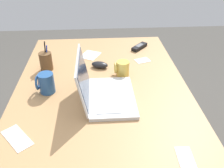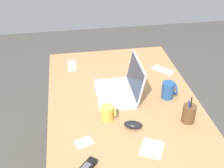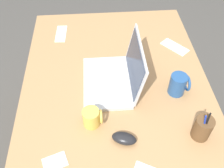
% 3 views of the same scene
% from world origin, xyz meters
% --- Properties ---
extents(desk, '(1.44, 0.94, 0.75)m').
position_xyz_m(desk, '(0.00, 0.00, 0.38)').
color(desk, tan).
rests_on(desk, ground).
extents(laptop, '(0.35, 0.28, 0.23)m').
position_xyz_m(laptop, '(-0.08, -0.00, 0.80)').
color(laptop, silver).
rests_on(laptop, desk).
extents(computer_mouse, '(0.09, 0.12, 0.04)m').
position_xyz_m(computer_mouse, '(0.25, 0.01, 0.77)').
color(computer_mouse, black).
rests_on(computer_mouse, desk).
extents(coffee_mug_white, '(0.07, 0.09, 0.09)m').
position_xyz_m(coffee_mug_white, '(0.15, -0.12, 0.80)').
color(coffee_mug_white, '#E0BC4C').
rests_on(coffee_mug_white, desk).
extents(coffee_mug_tall, '(0.08, 0.09, 0.11)m').
position_xyz_m(coffee_mug_tall, '(-0.00, 0.29, 0.81)').
color(coffee_mug_tall, '#26518C').
rests_on(coffee_mug_tall, desk).
extents(cordless_phone, '(0.14, 0.13, 0.03)m').
position_xyz_m(cordless_phone, '(0.51, -0.29, 0.77)').
color(cordless_phone, black).
rests_on(cordless_phone, desk).
extents(pen_holder, '(0.07, 0.07, 0.18)m').
position_xyz_m(pen_holder, '(0.25, 0.33, 0.81)').
color(pen_holder, brown).
rests_on(pen_holder, desk).
extents(paper_note_near_laptop, '(0.16, 0.07, 0.00)m').
position_xyz_m(paper_note_near_laptop, '(-0.51, -0.30, 0.75)').
color(paper_note_near_laptop, white).
rests_on(paper_note_near_laptop, desk).
extents(paper_note_left, '(0.09, 0.11, 0.00)m').
position_xyz_m(paper_note_left, '(0.32, -0.28, 0.75)').
color(paper_note_left, white).
rests_on(paper_note_left, desk).
extents(paper_note_right, '(0.17, 0.16, 0.00)m').
position_xyz_m(paper_note_right, '(0.42, 0.07, 0.75)').
color(paper_note_right, white).
rests_on(paper_note_right, desk).
extents(paper_note_front, '(0.17, 0.16, 0.00)m').
position_xyz_m(paper_note_front, '(-0.33, 0.36, 0.75)').
color(paper_note_front, white).
rests_on(paper_note_front, desk).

